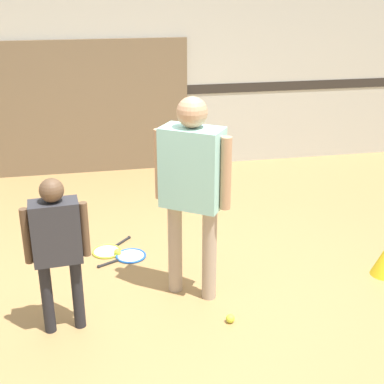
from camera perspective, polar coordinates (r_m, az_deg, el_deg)
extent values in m
plane|color=#A87F4C|center=(4.38, -1.29, -10.86)|extent=(16.00, 16.00, 0.00)
cube|color=beige|center=(6.90, -6.20, 15.35)|extent=(16.00, 0.06, 3.20)
cube|color=#2D2823|center=(6.95, -5.98, 10.60)|extent=(16.00, 0.01, 0.12)
cube|color=#756047|center=(6.94, -11.14, 8.75)|extent=(2.57, 0.05, 1.69)
cylinder|color=tan|center=(4.25, -1.81, -5.92)|extent=(0.11, 0.11, 0.77)
cylinder|color=tan|center=(4.15, 1.86, -6.66)|extent=(0.11, 0.11, 0.77)
cube|color=#99D8D1|center=(3.92, 0.00, 2.60)|extent=(0.51, 0.46, 0.61)
sphere|color=tan|center=(3.81, 0.00, 8.52)|extent=(0.22, 0.22, 0.22)
cylinder|color=tan|center=(4.03, -3.46, 2.97)|extent=(0.08, 0.08, 0.54)
cylinder|color=tan|center=(3.84, 3.63, 1.98)|extent=(0.08, 0.08, 0.54)
cylinder|color=#232328|center=(3.96, -15.19, -10.81)|extent=(0.08, 0.08, 0.56)
cylinder|color=#232328|center=(3.96, -12.09, -10.50)|extent=(0.08, 0.08, 0.56)
cube|color=#2D2D33|center=(3.72, -14.31, -4.15)|extent=(0.34, 0.20, 0.44)
sphere|color=brown|center=(3.60, -14.76, 0.18)|extent=(0.16, 0.16, 0.16)
cylinder|color=brown|center=(3.73, -17.25, -4.52)|extent=(0.06, 0.06, 0.39)
cylinder|color=brown|center=(3.73, -11.37, -3.92)|extent=(0.06, 0.06, 0.39)
torus|color=blue|center=(4.94, -6.54, -6.77)|extent=(0.37, 0.37, 0.02)
cylinder|color=silver|center=(4.94, -6.54, -6.77)|extent=(0.24, 0.24, 0.01)
cylinder|color=black|center=(4.85, -8.87, -7.51)|extent=(0.19, 0.11, 0.02)
sphere|color=black|center=(4.81, -9.91, -7.84)|extent=(0.03, 0.03, 0.03)
torus|color=#C6D838|center=(5.05, -9.08, -6.28)|extent=(0.39, 0.39, 0.02)
cylinder|color=silver|center=(5.05, -9.08, -6.28)|extent=(0.23, 0.23, 0.01)
cylinder|color=black|center=(5.20, -7.44, -5.28)|extent=(0.16, 0.17, 0.02)
sphere|color=black|center=(5.27, -6.73, -4.84)|extent=(0.03, 0.03, 0.03)
sphere|color=#CCE038|center=(4.06, 4.11, -13.30)|extent=(0.07, 0.07, 0.07)
sphere|color=#CCE038|center=(4.97, -7.94, -6.37)|extent=(0.07, 0.07, 0.07)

